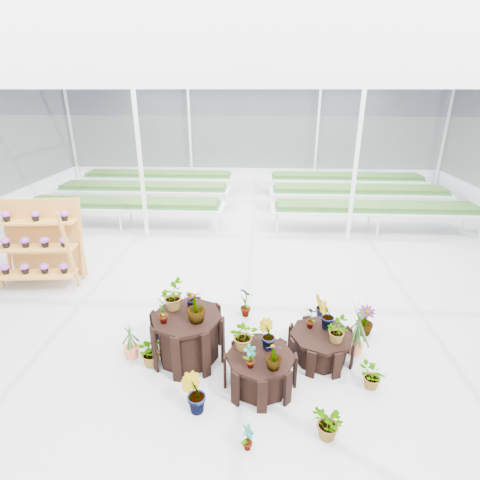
# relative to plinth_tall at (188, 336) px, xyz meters

# --- Properties ---
(ground_plane) EXTENTS (24.00, 24.00, 0.00)m
(ground_plane) POSITION_rel_plinth_tall_xyz_m (0.74, 1.34, -0.40)
(ground_plane) COLOR gray
(ground_plane) RESTS_ON ground
(greenhouse_shell) EXTENTS (18.00, 24.00, 4.50)m
(greenhouse_shell) POSITION_rel_plinth_tall_xyz_m (0.74, 1.34, 1.85)
(greenhouse_shell) COLOR white
(greenhouse_shell) RESTS_ON ground
(steel_frame) EXTENTS (18.00, 24.00, 4.50)m
(steel_frame) POSITION_rel_plinth_tall_xyz_m (0.74, 1.34, 1.85)
(steel_frame) COLOR silver
(steel_frame) RESTS_ON ground
(nursery_benches) EXTENTS (16.00, 7.00, 0.84)m
(nursery_benches) POSITION_rel_plinth_tall_xyz_m (0.74, 8.54, 0.02)
(nursery_benches) COLOR silver
(nursery_benches) RESTS_ON ground
(plinth_tall) EXTENTS (1.31, 1.31, 0.81)m
(plinth_tall) POSITION_rel_plinth_tall_xyz_m (0.00, 0.00, 0.00)
(plinth_tall) COLOR black
(plinth_tall) RESTS_ON ground
(plinth_mid) EXTENTS (1.12, 1.12, 0.56)m
(plinth_mid) POSITION_rel_plinth_tall_xyz_m (1.20, -0.60, -0.13)
(plinth_mid) COLOR black
(plinth_mid) RESTS_ON ground
(plinth_low) EXTENTS (1.36, 1.36, 0.48)m
(plinth_low) POSITION_rel_plinth_tall_xyz_m (2.20, 0.10, -0.17)
(plinth_low) COLOR black
(plinth_low) RESTS_ON ground
(shelf_rack) EXTENTS (1.89, 1.12, 1.91)m
(shelf_rack) POSITION_rel_plinth_tall_xyz_m (-3.84, 2.39, 0.55)
(shelf_rack) COLOR #BD7A30
(shelf_rack) RESTS_ON ground
(nursery_plants) EXTENTS (4.46, 3.30, 1.35)m
(nursery_plants) POSITION_rel_plinth_tall_xyz_m (1.05, -0.01, 0.11)
(nursery_plants) COLOR #2D4D1E
(nursery_plants) RESTS_ON ground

